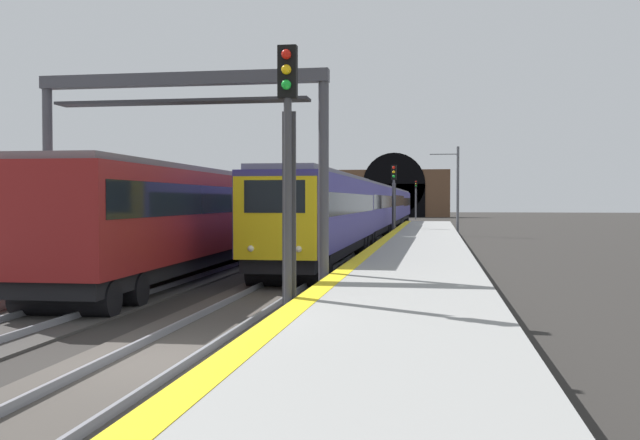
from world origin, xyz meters
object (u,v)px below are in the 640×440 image
railway_signal_far (416,196)px  overhead_signal_gantry (181,129)px  railway_signal_near (288,166)px  railway_signal_mid (394,195)px  catenary_mast_near (457,190)px  train_main_approaching (377,207)px  train_adjacent_platform (246,212)px

railway_signal_far → overhead_signal_gantry: size_ratio=0.69×
railway_signal_near → railway_signal_mid: bearing=-180.0°
railway_signal_mid → overhead_signal_gantry: overhead_signal_gantry is taller
overhead_signal_gantry → catenary_mast_near: (39.31, -8.67, -1.17)m
catenary_mast_near → railway_signal_mid: bearing=148.9°
train_main_approaching → catenary_mast_near: catenary_mast_near is taller
train_main_approaching → railway_signal_far: bearing=177.9°
railway_signal_near → overhead_signal_gantry: size_ratio=0.72×
catenary_mast_near → railway_signal_far: bearing=5.5°
train_main_approaching → train_adjacent_platform: bearing=-9.4°
railway_signal_mid → railway_signal_far: (55.86, 0.00, 0.23)m
railway_signal_near → railway_signal_far: 92.50m
train_main_approaching → railway_signal_near: (-45.38, -1.91, 1.27)m
overhead_signal_gantry → catenary_mast_near: bearing=-12.4°
railway_signal_far → railway_signal_near: bearing=0.0°
train_adjacent_platform → catenary_mast_near: (24.46, -10.83, 1.39)m
railway_signal_near → railway_signal_far: (92.50, -0.00, -0.11)m
railway_signal_near → railway_signal_far: size_ratio=1.03×
catenary_mast_near → railway_signal_near: bearing=174.1°
catenary_mast_near → train_adjacent_platform: bearing=156.1°
railway_signal_mid → railway_signal_far: 55.86m
train_adjacent_platform → railway_signal_mid: (16.81, -6.22, 0.93)m
train_adjacent_platform → railway_signal_mid: size_ratio=7.10×
train_adjacent_platform → railway_signal_far: size_ratio=6.58×
railway_signal_near → train_adjacent_platform: bearing=-162.6°
overhead_signal_gantry → railway_signal_mid: bearing=-7.3°
overhead_signal_gantry → catenary_mast_near: size_ratio=1.16×
railway_signal_far → overhead_signal_gantry: overhead_signal_gantry is taller
train_main_approaching → railway_signal_near: bearing=2.6°
train_main_approaching → railway_signal_mid: railway_signal_mid is taller
train_adjacent_platform → railway_signal_near: (-19.82, -6.22, 1.27)m
train_adjacent_platform → catenary_mast_near: size_ratio=5.31×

